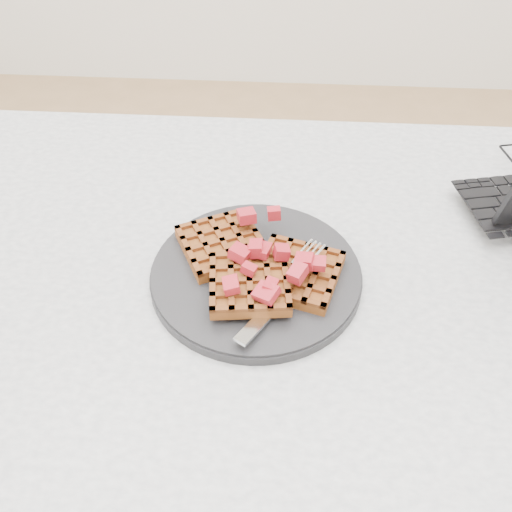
% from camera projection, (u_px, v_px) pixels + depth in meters
% --- Properties ---
extents(table, '(1.20, 0.80, 0.75)m').
position_uv_depth(table, '(311.00, 348.00, 0.78)').
color(table, silver).
rests_on(table, ground).
extents(plate, '(0.26, 0.26, 0.02)m').
position_uv_depth(plate, '(256.00, 274.00, 0.71)').
color(plate, black).
rests_on(plate, table).
extents(waffles, '(0.22, 0.19, 0.03)m').
position_uv_depth(waffles, '(256.00, 266.00, 0.69)').
color(waffles, brown).
rests_on(waffles, plate).
extents(strawberry_pile, '(0.15, 0.15, 0.02)m').
position_uv_depth(strawberry_pile, '(256.00, 248.00, 0.68)').
color(strawberry_pile, maroon).
rests_on(strawberry_pile, waffles).
extents(fork, '(0.11, 0.17, 0.02)m').
position_uv_depth(fork, '(287.00, 290.00, 0.67)').
color(fork, silver).
rests_on(fork, plate).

